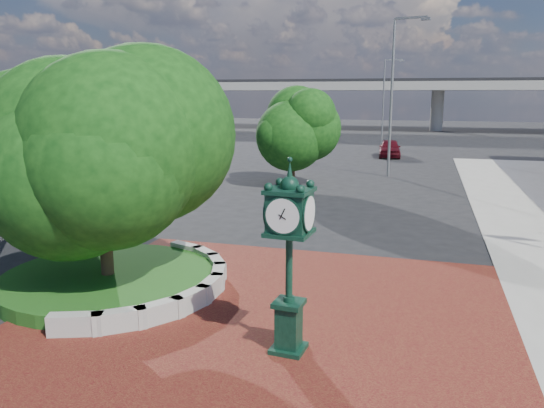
{
  "coord_description": "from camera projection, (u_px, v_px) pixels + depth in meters",
  "views": [
    {
      "loc": [
        3.63,
        -12.7,
        5.53
      ],
      "look_at": [
        -0.48,
        1.5,
        2.42
      ],
      "focal_mm": 35.0,
      "sensor_mm": 36.0,
      "label": 1
    }
  ],
  "objects": [
    {
      "name": "tree_street",
      "position": [
        292.0,
        132.0,
        31.41
      ],
      "size": [
        4.4,
        4.4,
        5.45
      ],
      "color": "#38281C",
      "rests_on": "ground"
    },
    {
      "name": "post_clock",
      "position": [
        289.0,
        250.0,
        11.06
      ],
      "size": [
        0.94,
        0.94,
        4.2
      ],
      "color": "black",
      "rests_on": "ground"
    },
    {
      "name": "tree_planter",
      "position": [
        100.0,
        159.0,
        14.66
      ],
      "size": [
        5.2,
        5.2,
        6.33
      ],
      "color": "#38281C",
      "rests_on": "ground"
    },
    {
      "name": "parked_car",
      "position": [
        390.0,
        148.0,
        46.49
      ],
      "size": [
        2.17,
        4.65,
        1.54
      ],
      "primitive_type": "imported",
      "rotation": [
        0.0,
        0.0,
        0.08
      ],
      "color": "#4B0A13",
      "rests_on": "ground"
    },
    {
      "name": "plaza",
      "position": [
        263.0,
        320.0,
        13.12
      ],
      "size": [
        12.0,
        12.0,
        0.04
      ],
      "primitive_type": "cube",
      "color": "maroon",
      "rests_on": "ground"
    },
    {
      "name": "street_lamp_far",
      "position": [
        386.0,
        96.0,
        54.95
      ],
      "size": [
        2.0,
        0.4,
        8.9
      ],
      "color": "slate",
      "rests_on": "ground"
    },
    {
      "name": "planter_wall",
      "position": [
        180.0,
        286.0,
        14.75
      ],
      "size": [
        2.96,
        6.77,
        0.54
      ],
      "color": "#9E9B93",
      "rests_on": "ground"
    },
    {
      "name": "ground",
      "position": [
        274.0,
        305.0,
        14.07
      ],
      "size": [
        200.0,
        200.0,
        0.0
      ],
      "primitive_type": "plane",
      "color": "black",
      "rests_on": "ground"
    },
    {
      "name": "street_lamp_near",
      "position": [
        396.0,
        86.0,
        34.39
      ],
      "size": [
        2.28,
        0.64,
        10.21
      ],
      "color": "slate",
      "rests_on": "ground"
    },
    {
      "name": "overpass",
      "position": [
        402.0,
        86.0,
        78.58
      ],
      "size": [
        90.0,
        12.0,
        7.5
      ],
      "color": "#9E9B93",
      "rests_on": "ground"
    },
    {
      "name": "tree_northwest",
      "position": [
        0.0,
        128.0,
        21.45
      ],
      "size": [
        5.6,
        5.6,
        6.93
      ],
      "color": "#38281C",
      "rests_on": "ground"
    },
    {
      "name": "grass_bed",
      "position": [
        108.0,
        280.0,
        15.38
      ],
      "size": [
        6.1,
        6.1,
        0.4
      ],
      "primitive_type": "cylinder",
      "color": "#1D4313",
      "rests_on": "ground"
    }
  ]
}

